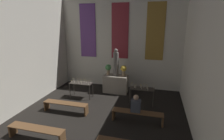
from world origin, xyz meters
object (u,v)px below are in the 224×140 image
altar (116,84)px  statue (116,63)px  candle_rack_right (142,90)px  pew_back_left (66,105)px  candle_rack_left (81,85)px  pew_third_left (36,131)px  person_seated (136,104)px  flower_vase_left (108,68)px  pew_back_right (137,115)px  flower_vase_right (124,69)px

altar → statue: size_ratio=0.89×
candle_rack_right → pew_back_left: 3.46m
altar → candle_rack_left: size_ratio=1.15×
altar → statue: bearing=0.0°
pew_third_left → person_seated: size_ratio=2.82×
flower_vase_left → pew_back_right: bearing=-54.7°
pew_back_right → pew_third_left: bearing=-148.2°
flower_vase_left → pew_back_left: flower_vase_left is taller
flower_vase_right → candle_rack_left: (-1.95, -1.15, -0.64)m
flower_vase_left → flower_vase_right: size_ratio=1.00×
flower_vase_right → pew_back_right: 3.13m
candle_rack_right → pew_third_left: candle_rack_right is taller
candle_rack_right → flower_vase_left: bearing=149.5°
person_seated → candle_rack_left: bearing=151.6°
candle_rack_left → pew_third_left: 3.52m
flower_vase_right → pew_back_left: size_ratio=0.30×
altar → pew_third_left: 4.89m
candle_rack_left → pew_back_right: bearing=-27.8°
candle_rack_right → pew_third_left: size_ratio=0.58×
flower_vase_left → pew_back_right: (1.95, -2.75, -1.01)m
pew_third_left → pew_back_left: 1.89m
pew_third_left → pew_back_right: bearing=31.8°
pew_back_left → person_seated: person_seated is taller
flower_vase_left → pew_back_right: flower_vase_left is taller
pew_back_right → statue: bearing=119.0°
candle_rack_left → pew_back_left: (-0.00, -1.61, -0.37)m
flower_vase_right → pew_back_left: 3.52m
pew_back_left → pew_third_left: bearing=-90.0°
candle_rack_right → person_seated: (-0.07, -1.61, 0.04)m
candle_rack_left → pew_back_left: size_ratio=0.58×
altar → pew_back_left: (-1.52, -2.75, -0.16)m
candle_rack_left → pew_third_left: bearing=-90.0°
statue → flower_vase_left: (-0.42, 0.00, -0.31)m
pew_third_left → pew_back_right: size_ratio=1.00×
statue → person_seated: size_ratio=2.11×
flower_vase_right → candle_rack_left: 2.35m
altar → candle_rack_left: (-1.52, -1.15, 0.21)m
candle_rack_right → flower_vase_right: bearing=133.8°
flower_vase_left → flower_vase_right: same height
flower_vase_left → candle_rack_left: bearing=-133.8°
flower_vase_right → pew_back_right: size_ratio=0.30×
candle_rack_left → pew_back_left: candle_rack_left is taller
flower_vase_right → flower_vase_left: bearing=180.0°
statue → pew_third_left: statue is taller
pew_third_left → person_seated: (2.97, 1.89, 0.41)m
statue → flower_vase_right: bearing=0.0°
candle_rack_right → pew_back_right: (0.00, -1.61, -0.37)m
flower_vase_left → pew_third_left: size_ratio=0.30×
pew_third_left → pew_back_right: same height
altar → flower_vase_left: (-0.42, 0.00, 0.85)m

